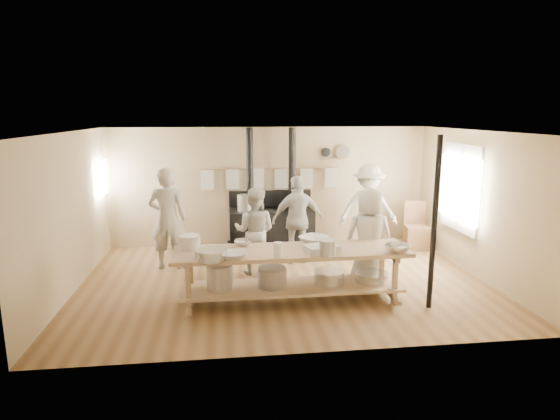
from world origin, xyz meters
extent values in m
plane|color=brown|center=(0.00, 0.00, 0.00)|extent=(7.00, 7.00, 0.00)
plane|color=tan|center=(0.00, 2.50, 1.30)|extent=(7.00, 0.00, 7.00)
plane|color=tan|center=(0.00, -2.50, 1.30)|extent=(7.00, 0.00, 7.00)
plane|color=tan|center=(-3.50, 0.00, 1.30)|extent=(0.00, 5.00, 5.00)
plane|color=tan|center=(3.50, 0.00, 1.30)|extent=(0.00, 5.00, 5.00)
plane|color=beige|center=(0.00, 0.00, 2.60)|extent=(7.00, 7.00, 0.00)
cube|color=beige|center=(3.47, 0.60, 1.50)|extent=(0.06, 1.35, 1.65)
plane|color=white|center=(3.43, 0.60, 1.50)|extent=(0.00, 1.50, 1.50)
cube|color=beige|center=(3.42, 0.60, 1.50)|extent=(0.02, 0.03, 1.50)
plane|color=white|center=(-3.45, 2.00, 1.60)|extent=(0.00, 0.90, 0.90)
cube|color=black|center=(0.00, 2.10, 0.42)|extent=(1.80, 0.70, 0.85)
cube|color=black|center=(0.00, 2.10, 0.05)|extent=(1.90, 0.75, 0.10)
cube|color=black|center=(0.00, 2.40, 1.05)|extent=(1.80, 0.12, 0.35)
cylinder|color=black|center=(-0.45, 2.15, 1.73)|extent=(0.15, 0.15, 1.75)
cylinder|color=black|center=(0.45, 2.15, 1.73)|extent=(0.15, 0.15, 1.75)
cylinder|color=#B2B2B7|center=(-0.55, 2.10, 1.02)|extent=(0.36, 0.36, 0.34)
cylinder|color=gray|center=(0.55, 2.05, 1.00)|extent=(0.30, 0.30, 0.30)
cylinder|color=#A3845D|center=(0.00, 2.40, 1.72)|extent=(3.00, 0.04, 0.04)
cube|color=silver|center=(-1.35, 2.40, 1.50)|extent=(0.28, 0.01, 0.46)
cube|color=silver|center=(-0.81, 2.40, 1.50)|extent=(0.28, 0.01, 0.46)
cube|color=silver|center=(-0.27, 2.40, 1.50)|extent=(0.28, 0.01, 0.46)
cube|color=silver|center=(0.27, 2.40, 1.50)|extent=(0.28, 0.01, 0.46)
cube|color=silver|center=(0.81, 2.40, 1.50)|extent=(0.28, 0.01, 0.46)
cube|color=silver|center=(1.35, 2.40, 1.50)|extent=(0.28, 0.01, 0.46)
cube|color=#A3845D|center=(1.40, 2.42, 1.90)|extent=(0.50, 0.14, 0.03)
cylinder|color=black|center=(1.25, 2.44, 2.05)|extent=(0.20, 0.04, 0.20)
cylinder|color=silver|center=(1.62, 2.44, 2.05)|extent=(0.32, 0.03, 0.32)
cube|color=#A3845D|center=(0.00, -0.90, 0.82)|extent=(3.60, 0.90, 0.06)
cube|color=#A3845D|center=(0.00, -0.90, 0.25)|extent=(3.40, 0.80, 0.04)
cube|color=#A3845D|center=(0.00, -0.90, 0.20)|extent=(3.30, 0.06, 0.06)
cube|color=#A3845D|center=(-1.55, -1.20, 0.42)|extent=(0.07, 0.07, 0.85)
cube|color=#A3845D|center=(-1.55, -0.60, 0.42)|extent=(0.07, 0.07, 0.85)
cube|color=#A3845D|center=(1.55, -1.20, 0.42)|extent=(0.07, 0.07, 0.85)
cube|color=#A3845D|center=(1.55, -0.60, 0.42)|extent=(0.07, 0.07, 0.85)
cylinder|color=#B2B2B7|center=(-1.10, -0.90, 0.46)|extent=(0.40, 0.40, 0.38)
cylinder|color=gray|center=(-0.30, -0.90, 0.42)|extent=(0.44, 0.44, 0.30)
cylinder|color=silver|center=(0.60, -0.90, 0.38)|extent=(0.48, 0.48, 0.22)
cylinder|color=silver|center=(1.30, -0.90, 0.34)|extent=(0.52, 0.52, 0.14)
cylinder|color=black|center=(2.05, -1.35, 1.30)|extent=(0.08, 0.08, 2.60)
imported|color=beige|center=(-2.06, 1.00, 0.97)|extent=(0.72, 0.49, 1.93)
imported|color=beige|center=(-0.47, 0.52, 0.80)|extent=(0.93, 0.82, 1.59)
imported|color=beige|center=(1.40, -0.31, 0.84)|extent=(0.85, 0.58, 1.69)
imported|color=beige|center=(0.41, 1.05, 0.86)|extent=(1.04, 0.50, 1.73)
imported|color=beige|center=(1.99, 1.60, 0.93)|extent=(1.28, 0.83, 1.86)
cube|color=brown|center=(3.11, 1.67, 0.26)|extent=(0.54, 0.54, 0.51)
cube|color=brown|center=(3.14, 1.88, 0.74)|extent=(0.48, 0.11, 0.57)
imported|color=white|center=(-0.89, -1.23, 0.90)|extent=(0.41, 0.41, 0.09)
imported|color=silver|center=(-0.73, -0.57, 0.89)|extent=(0.35, 0.35, 0.08)
imported|color=white|center=(0.42, -0.57, 0.90)|extent=(0.63, 0.63, 0.11)
imported|color=silver|center=(1.55, -1.23, 0.91)|extent=(0.51, 0.51, 0.12)
cube|color=#B2B2B7|center=(0.43, -1.08, 0.90)|extent=(0.55, 0.43, 0.11)
cylinder|color=silver|center=(-1.21, -1.23, 0.92)|extent=(0.58, 0.58, 0.15)
cylinder|color=gray|center=(0.48, -1.23, 0.96)|extent=(0.26, 0.26, 0.23)
cylinder|color=white|center=(-1.55, -0.64, 0.95)|extent=(0.34, 0.34, 0.21)
cylinder|color=white|center=(-0.25, -1.23, 0.96)|extent=(0.16, 0.16, 0.21)
camera|label=1|loc=(-1.00, -7.70, 2.90)|focal=30.00mm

